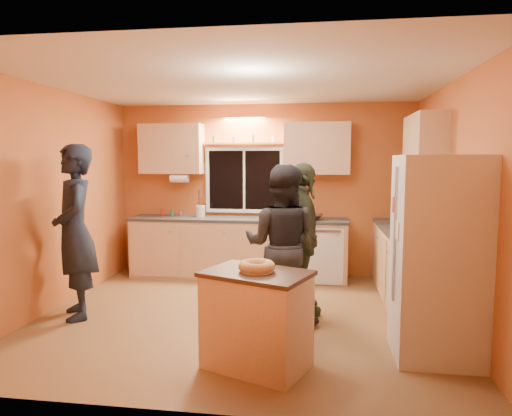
% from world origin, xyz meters
% --- Properties ---
extents(ground, '(4.50, 4.50, 0.00)m').
position_xyz_m(ground, '(0.00, 0.00, 0.00)').
color(ground, brown).
rests_on(ground, ground).
extents(room_shell, '(4.54, 4.04, 2.61)m').
position_xyz_m(room_shell, '(0.12, 0.41, 1.62)').
color(room_shell, '#C56032').
rests_on(room_shell, ground).
extents(back_counter, '(4.23, 0.62, 0.90)m').
position_xyz_m(back_counter, '(0.01, 1.70, 0.45)').
color(back_counter, tan).
rests_on(back_counter, ground).
extents(right_counter, '(0.62, 1.84, 0.90)m').
position_xyz_m(right_counter, '(1.95, 0.50, 0.45)').
color(right_counter, tan).
rests_on(right_counter, ground).
extents(refrigerator, '(0.72, 0.70, 1.80)m').
position_xyz_m(refrigerator, '(1.89, -0.80, 0.90)').
color(refrigerator, silver).
rests_on(refrigerator, ground).
extents(island, '(1.01, 0.86, 0.83)m').
position_xyz_m(island, '(0.34, -1.23, 0.42)').
color(island, tan).
rests_on(island, ground).
extents(bundt_pastry, '(0.31, 0.31, 0.09)m').
position_xyz_m(bundt_pastry, '(0.34, -1.23, 0.88)').
color(bundt_pastry, tan).
rests_on(bundt_pastry, island).
extents(person_left, '(0.78, 0.84, 1.93)m').
position_xyz_m(person_left, '(-1.83, -0.27, 0.97)').
color(person_left, black).
rests_on(person_left, ground).
extents(person_center, '(0.93, 0.78, 1.71)m').
position_xyz_m(person_center, '(0.46, -0.16, 0.86)').
color(person_center, black).
rests_on(person_center, ground).
extents(person_right, '(0.59, 1.07, 1.73)m').
position_xyz_m(person_right, '(0.66, 0.23, 0.86)').
color(person_right, '#303522').
rests_on(person_right, ground).
extents(mixing_bowl, '(0.33, 0.33, 0.08)m').
position_xyz_m(mixing_bowl, '(0.74, 1.66, 0.94)').
color(mixing_bowl, black).
rests_on(mixing_bowl, back_counter).
extents(utensil_crock, '(0.14, 0.14, 0.17)m').
position_xyz_m(utensil_crock, '(-0.94, 1.75, 0.99)').
color(utensil_crock, beige).
rests_on(utensil_crock, back_counter).
extents(potted_plant, '(0.30, 0.27, 0.29)m').
position_xyz_m(potted_plant, '(1.94, 0.19, 1.04)').
color(potted_plant, gray).
rests_on(potted_plant, right_counter).
extents(red_box, '(0.17, 0.14, 0.07)m').
position_xyz_m(red_box, '(1.90, 0.38, 0.94)').
color(red_box, '#A62C19').
rests_on(red_box, right_counter).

